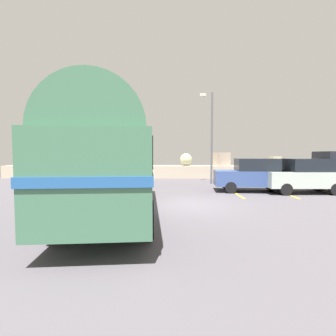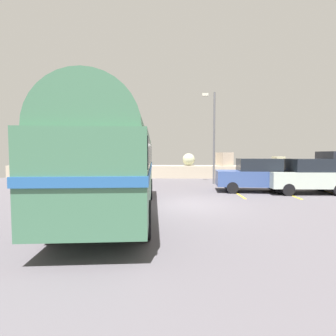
{
  "view_description": "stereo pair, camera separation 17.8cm",
  "coord_description": "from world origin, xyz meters",
  "px_view_note": "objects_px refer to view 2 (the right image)",
  "views": [
    {
      "loc": [
        -0.62,
        -10.17,
        2.12
      ],
      "look_at": [
        -0.79,
        -0.86,
        1.6
      ],
      "focal_mm": 26.13,
      "sensor_mm": 36.0,
      "label": 1
    },
    {
      "loc": [
        -0.44,
        -10.17,
        2.12
      ],
      "look_at": [
        -0.79,
        -0.86,
        1.6
      ],
      "focal_mm": 26.13,
      "sensor_mm": 36.0,
      "label": 2
    }
  ],
  "objects_px": {
    "parked_car_nearest": "(255,175)",
    "parked_car_middle": "(307,176)",
    "lamp_post": "(213,133)",
    "vintage_coach": "(116,156)"
  },
  "relations": [
    {
      "from": "vintage_coach",
      "to": "parked_car_middle",
      "type": "height_order",
      "value": "vintage_coach"
    },
    {
      "from": "parked_car_middle",
      "to": "lamp_post",
      "type": "bearing_deg",
      "value": 45.69
    },
    {
      "from": "vintage_coach",
      "to": "parked_car_nearest",
      "type": "relative_size",
      "value": 2.09
    },
    {
      "from": "parked_car_middle",
      "to": "vintage_coach",
      "type": "bearing_deg",
      "value": 116.68
    },
    {
      "from": "parked_car_nearest",
      "to": "parked_car_middle",
      "type": "height_order",
      "value": "same"
    },
    {
      "from": "vintage_coach",
      "to": "parked_car_middle",
      "type": "distance_m",
      "value": 10.34
    },
    {
      "from": "parked_car_nearest",
      "to": "vintage_coach",
      "type": "bearing_deg",
      "value": 133.46
    },
    {
      "from": "vintage_coach",
      "to": "parked_car_middle",
      "type": "relative_size",
      "value": 2.12
    },
    {
      "from": "vintage_coach",
      "to": "parked_car_middle",
      "type": "xyz_separation_m",
      "value": [
        9.08,
        4.83,
        -1.08
      ]
    },
    {
      "from": "vintage_coach",
      "to": "lamp_post",
      "type": "height_order",
      "value": "lamp_post"
    }
  ]
}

